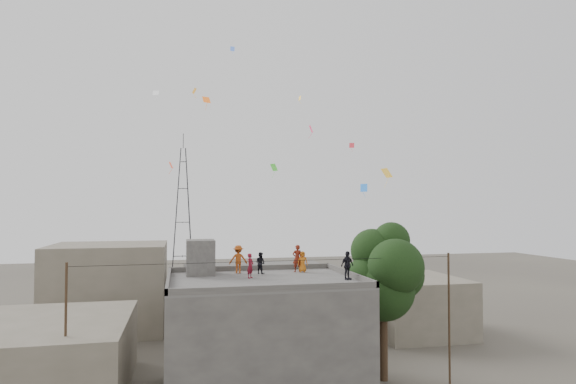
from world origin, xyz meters
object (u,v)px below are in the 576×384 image
tree (385,274)px  stair_head_box (200,257)px  transmission_tower (183,215)px  person_red_adult (297,258)px  person_dark_adult (347,265)px

tree → stair_head_box: bearing=169.3°
stair_head_box → tree: 10.80m
tree → transmission_tower: (-11.37, 39.40, 2.97)m
tree → person_red_adult: size_ratio=5.62×
transmission_tower → person_red_adult: (6.56, -37.40, -2.16)m
transmission_tower → person_red_adult: size_ratio=12.36×
person_red_adult → person_dark_adult: person_red_adult is taller
person_red_adult → person_dark_adult: (1.84, -3.74, -0.05)m
stair_head_box → person_dark_adult: 8.48m
stair_head_box → person_red_adult: stair_head_box is taller
tree → transmission_tower: transmission_tower is taller
person_dark_adult → stair_head_box: bearing=126.4°
tree → transmission_tower: 41.12m
tree → person_red_adult: bearing=157.4°
transmission_tower → person_dark_adult: transmission_tower is taller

